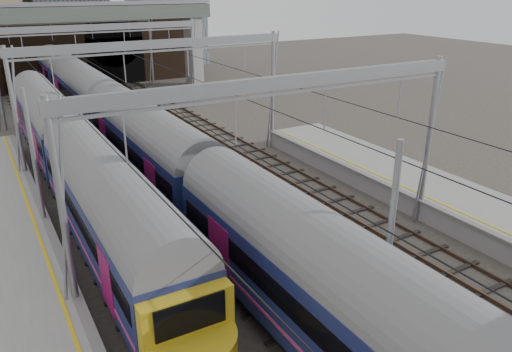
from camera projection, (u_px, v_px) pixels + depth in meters
tracks at (210, 202)px, 26.72m from camera, size 14.40×80.00×0.22m
overhead_line at (160, 63)px, 29.60m from camera, size 16.80×80.00×8.00m
retaining_wall at (81, 47)px, 55.68m from camera, size 28.00×2.75×9.00m
overbridge at (75, 23)px, 49.17m from camera, size 28.00×3.00×9.25m
train_main at (110, 114)px, 34.43m from camera, size 2.85×65.89×4.89m
train_second at (73, 156)px, 26.32m from camera, size 2.76×31.93×4.76m
equip_cover_a at (337, 352)px, 15.84m from camera, size 0.96×0.80×0.10m
equip_cover_b at (250, 251)px, 21.85m from camera, size 1.02×0.80×0.11m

